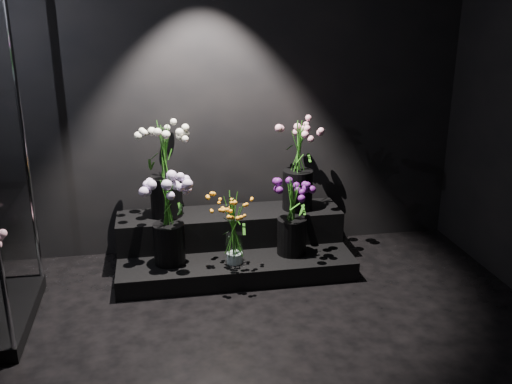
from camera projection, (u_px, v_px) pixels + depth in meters
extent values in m
plane|color=black|center=(220.00, 83.00, 4.50)|extent=(4.00, 0.00, 4.00)
cube|color=black|center=(234.00, 259.00, 4.51)|extent=(1.80, 0.80, 0.15)
cube|color=black|center=(230.00, 226.00, 4.64)|extent=(1.80, 0.40, 0.25)
cylinder|color=white|center=(235.00, 248.00, 4.24)|extent=(0.13, 0.13, 0.24)
cylinder|color=black|center=(169.00, 244.00, 4.24)|extent=(0.23, 0.23, 0.31)
cylinder|color=black|center=(292.00, 236.00, 4.40)|extent=(0.23, 0.23, 0.29)
cylinder|color=black|center=(166.00, 196.00, 4.48)|extent=(0.25, 0.25, 0.32)
cylinder|color=black|center=(297.00, 190.00, 4.63)|extent=(0.24, 0.24, 0.32)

